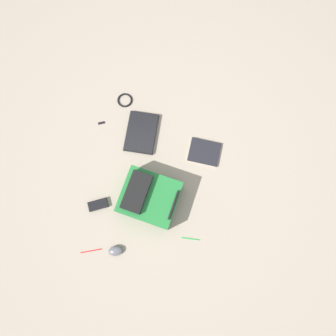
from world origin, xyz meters
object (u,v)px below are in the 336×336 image
object	(u,v)px
backpack	(149,198)
laptop	(141,132)
usb_stick	(101,123)
power_brick	(98,205)
book_red	(204,152)
computer_mouse	(116,251)
pen_black	(191,239)
pen_blue	(91,251)
cable_coil	(125,100)

from	to	relation	value
backpack	laptop	bearing A→B (deg)	4.92
laptop	usb_stick	xyz separation A→B (m)	(0.10, 0.31, -0.01)
backpack	power_brick	distance (m)	0.38
book_red	computer_mouse	size ratio (longest dim) A/B	2.70
pen_black	laptop	bearing A→B (deg)	21.93
backpack	pen_blue	size ratio (longest dim) A/B	3.21
pen_blue	cable_coil	bearing A→B (deg)	-12.93
power_brick	pen_blue	bearing A→B (deg)	170.85
pen_blue	laptop	bearing A→B (deg)	-24.05
laptop	cable_coil	world-z (taller)	laptop
pen_blue	usb_stick	world-z (taller)	same
cable_coil	computer_mouse	bearing A→B (deg)	175.83
laptop	backpack	bearing A→B (deg)	-175.08
pen_blue	backpack	bearing A→B (deg)	-50.92
computer_mouse	laptop	bearing A→B (deg)	-15.18
laptop	pen_blue	size ratio (longest dim) A/B	2.39
computer_mouse	cable_coil	size ratio (longest dim) A/B	0.85
power_brick	backpack	bearing A→B (deg)	-86.28
power_brick	usb_stick	size ratio (longest dim) A/B	2.64
computer_mouse	pen_black	world-z (taller)	computer_mouse
backpack	power_brick	world-z (taller)	backpack
backpack	usb_stick	bearing A→B (deg)	30.02
backpack	pen_black	distance (m)	0.42
laptop	computer_mouse	size ratio (longest dim) A/B	3.59
laptop	cable_coil	size ratio (longest dim) A/B	3.04
backpack	cable_coil	distance (m)	0.80
book_red	laptop	bearing A→B (deg)	69.15
computer_mouse	pen_black	distance (m)	0.53
laptop	cable_coil	bearing A→B (deg)	23.88
backpack	usb_stick	size ratio (longest dim) A/B	9.23
pen_black	pen_blue	xyz separation A→B (m)	(-0.05, 0.70, -0.00)
power_brick	computer_mouse	bearing A→B (deg)	-159.17
power_brick	pen_blue	distance (m)	0.32
book_red	usb_stick	world-z (taller)	book_red
usb_stick	laptop	bearing A→B (deg)	-107.60
book_red	usb_stick	bearing A→B (deg)	70.42
backpack	usb_stick	world-z (taller)	backpack
backpack	cable_coil	bearing A→B (deg)	11.93
backpack	usb_stick	xyz separation A→B (m)	(0.61, 0.35, -0.09)
computer_mouse	pen_blue	size ratio (longest dim) A/B	0.67
computer_mouse	pen_blue	world-z (taller)	computer_mouse
laptop	book_red	bearing A→B (deg)	-110.85
book_red	backpack	bearing A→B (deg)	127.96
cable_coil	pen_blue	world-z (taller)	cable_coil
laptop	computer_mouse	world-z (taller)	computer_mouse
pen_blue	usb_stick	distance (m)	0.95
backpack	pen_black	bearing A→B (deg)	-136.64
cable_coil	power_brick	xyz separation A→B (m)	(-0.81, 0.21, 0.01)
book_red	usb_stick	distance (m)	0.82
pen_blue	pen_black	bearing A→B (deg)	-86.13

